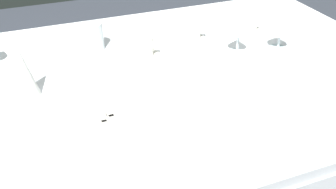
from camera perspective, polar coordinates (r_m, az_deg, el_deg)
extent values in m
cube|color=white|center=(1.26, -2.24, 2.19)|extent=(1.80, 1.10, 0.04)
cube|color=white|center=(1.78, -8.03, 7.73)|extent=(1.80, 0.01, 0.18)
cylinder|color=brown|center=(2.13, 14.61, 3.44)|extent=(0.07, 0.07, 0.70)
cylinder|color=white|center=(1.03, 2.40, -3.92)|extent=(0.28, 0.28, 0.02)
cube|color=beige|center=(1.00, -7.04, -6.22)|extent=(0.02, 0.20, 0.00)
cube|color=beige|center=(1.08, -8.79, -2.77)|extent=(0.02, 0.04, 0.00)
cube|color=beige|center=(0.99, -8.59, -6.87)|extent=(0.02, 0.18, 0.00)
cube|color=beige|center=(1.07, -9.80, -3.55)|extent=(0.02, 0.04, 0.00)
cube|color=beige|center=(1.10, 10.41, -2.36)|extent=(0.02, 0.18, 0.00)
cube|color=beige|center=(1.17, 7.88, 0.39)|extent=(0.02, 0.06, 0.00)
cube|color=beige|center=(1.13, 11.74, -1.58)|extent=(0.02, 0.18, 0.00)
ellipsoid|color=beige|center=(1.20, 9.37, 1.06)|extent=(0.03, 0.04, 0.01)
cube|color=beige|center=(1.13, 13.41, -1.82)|extent=(0.02, 0.19, 0.00)
ellipsoid|color=beige|center=(1.20, 10.63, 0.92)|extent=(0.03, 0.04, 0.01)
cylinder|color=white|center=(1.49, 3.43, 8.19)|extent=(0.12, 0.12, 0.01)
cylinder|color=white|center=(1.47, 3.48, 9.68)|extent=(0.07, 0.07, 0.07)
torus|color=white|center=(1.48, 4.80, 10.00)|extent=(0.05, 0.01, 0.05)
cylinder|color=white|center=(1.36, -4.08, 5.60)|extent=(0.14, 0.14, 0.01)
cylinder|color=white|center=(1.34, -4.15, 7.12)|extent=(0.08, 0.08, 0.07)
torus|color=white|center=(1.35, -2.46, 7.55)|extent=(0.05, 0.01, 0.05)
cylinder|color=white|center=(1.58, 11.88, 9.19)|extent=(0.14, 0.14, 0.01)
cylinder|color=white|center=(1.57, 12.04, 10.52)|extent=(0.07, 0.07, 0.07)
torus|color=white|center=(1.59, 13.19, 10.77)|extent=(0.05, 0.01, 0.05)
cylinder|color=silver|center=(1.49, 16.25, 6.78)|extent=(0.06, 0.06, 0.01)
cylinder|color=silver|center=(1.47, 16.44, 7.87)|extent=(0.01, 0.01, 0.06)
cone|color=silver|center=(1.45, 16.83, 10.12)|extent=(0.08, 0.08, 0.07)
cylinder|color=silver|center=(1.41, 10.33, 6.25)|extent=(0.07, 0.07, 0.01)
cylinder|color=silver|center=(1.40, 10.49, 7.70)|extent=(0.01, 0.01, 0.07)
cone|color=silver|center=(1.37, 10.82, 10.61)|extent=(0.07, 0.07, 0.08)
cylinder|color=silver|center=(1.43, -10.98, 8.60)|extent=(0.06, 0.06, 0.10)
cylinder|color=#C68C1E|center=(1.44, -10.86, 7.57)|extent=(0.06, 0.06, 0.04)
cone|color=white|center=(1.18, -21.12, 3.28)|extent=(0.08, 0.08, 0.17)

